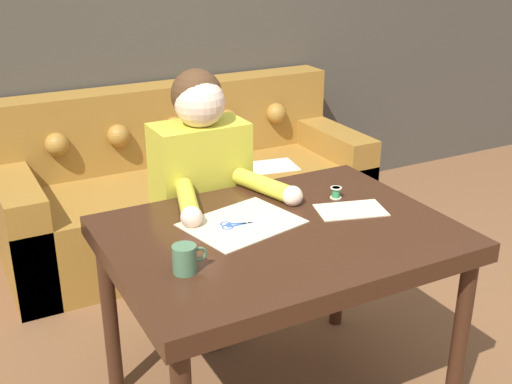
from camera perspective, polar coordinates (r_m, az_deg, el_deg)
name	(u,v)px	position (r m, az deg, el deg)	size (l,w,h in m)	color
wall_back	(132,15)	(3.94, -10.97, 15.23)	(8.00, 0.06, 2.60)	#474238
dining_table	(280,250)	(2.30, 2.18, -5.18)	(1.20, 0.89, 0.78)	#381E11
couch	(186,190)	(3.84, -6.25, 0.15)	(2.12, 0.85, 0.91)	olive
person	(203,211)	(2.76, -4.76, -1.72)	(0.50, 0.59, 1.25)	#33281E
pattern_paper_main	(242,223)	(2.31, -1.25, -2.79)	(0.44, 0.38, 0.00)	beige
pattern_paper_offcut	(351,210)	(2.44, 8.42, -1.60)	(0.29, 0.22, 0.00)	beige
scissors	(239,225)	(2.29, -1.52, -2.91)	(0.21, 0.10, 0.01)	silver
mug	(185,259)	(1.98, -6.31, -5.93)	(0.11, 0.08, 0.09)	#47704C
thread_spool	(336,193)	(2.54, 7.12, -0.06)	(0.04, 0.04, 0.05)	#338C4C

